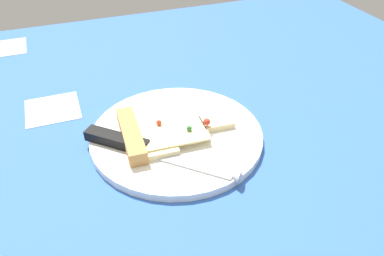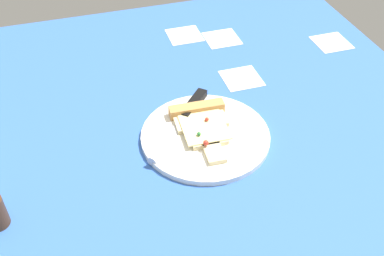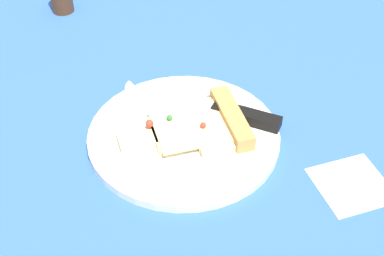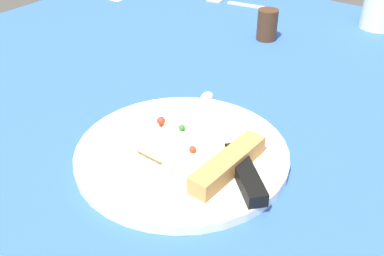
{
  "view_description": "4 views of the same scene",
  "coord_description": "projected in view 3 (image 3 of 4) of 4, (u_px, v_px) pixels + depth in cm",
  "views": [
    {
      "loc": [
        35.75,
        -16.31,
        36.8
      ],
      "look_at": [
        -5.52,
        -1.01,
        3.62
      ],
      "focal_mm": 35.14,
      "sensor_mm": 36.0,
      "label": 1
    },
    {
      "loc": [
        15.11,
        64.02,
        64.85
      ],
      "look_at": [
        -5.55,
        -2.84,
        3.28
      ],
      "focal_mm": 43.11,
      "sensor_mm": 36.0,
      "label": 2
    },
    {
      "loc": [
        -63.85,
        15.32,
        54.09
      ],
      "look_at": [
        -9.51,
        -3.34,
        2.92
      ],
      "focal_mm": 53.16,
      "sensor_mm": 36.0,
      "label": 3
    },
    {
      "loc": [
        -44.34,
        -30.38,
        34.19
      ],
      "look_at": [
        -5.24,
        -1.83,
        2.49
      ],
      "focal_mm": 42.1,
      "sensor_mm": 36.0,
      "label": 4
    }
  ],
  "objects": [
    {
      "name": "knife",
      "position": [
        216.0,
        109.0,
        0.82
      ],
      "size": [
        17.77,
        19.11,
        2.45
      ],
      "rotation": [
        0.0,
        0.0,
        5.54
      ],
      "color": "silver",
      "rests_on": "plate"
    },
    {
      "name": "pizza_slice",
      "position": [
        202.0,
        126.0,
        0.79
      ],
      "size": [
        12.11,
        17.75,
        2.4
      ],
      "rotation": [
        0.0,
        0.0,
        6.24
      ],
      "color": "beige",
      "rests_on": "plate"
    },
    {
      "name": "ground_plane",
      "position": [
        151.0,
        115.0,
        0.86
      ],
      "size": [
        127.8,
        127.8,
        3.0
      ],
      "color": "#3360B7",
      "rests_on": "ground"
    },
    {
      "name": "plate",
      "position": [
        184.0,
        136.0,
        0.79
      ],
      "size": [
        26.69,
        26.69,
        1.2
      ],
      "primitive_type": "cylinder",
      "color": "white",
      "rests_on": "ground_plane"
    }
  ]
}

